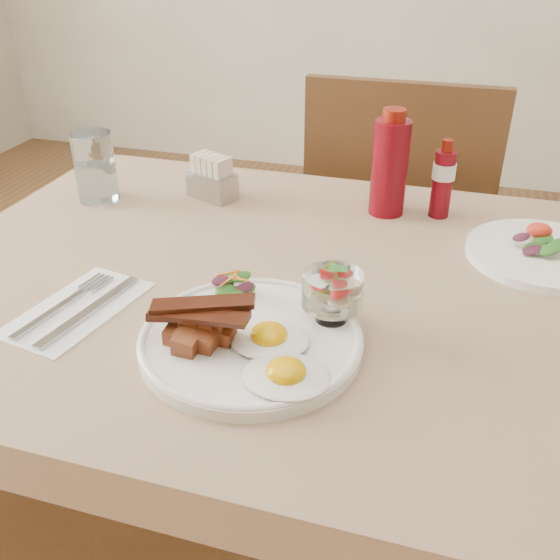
{
  "coord_description": "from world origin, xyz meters",
  "views": [
    {
      "loc": [
        0.12,
        -0.76,
        1.22
      ],
      "look_at": [
        -0.07,
        -0.1,
        0.82
      ],
      "focal_mm": 40.0,
      "sensor_mm": 36.0,
      "label": 1
    }
  ],
  "objects_px": {
    "second_plate": "(557,251)",
    "water_glass": "(96,171)",
    "fruit_cup": "(332,290)",
    "chair_far": "(396,238)",
    "hot_sauce_bottle": "(443,180)",
    "main_plate": "(251,341)",
    "table": "(346,343)",
    "ketchup_bottle": "(390,166)",
    "sugar_caddy": "(212,180)"
  },
  "relations": [
    {
      "from": "main_plate",
      "to": "fruit_cup",
      "type": "xyz_separation_m",
      "value": [
        0.09,
        0.07,
        0.05
      ]
    },
    {
      "from": "second_plate",
      "to": "water_glass",
      "type": "xyz_separation_m",
      "value": [
        -0.81,
        0.01,
        0.04
      ]
    },
    {
      "from": "hot_sauce_bottle",
      "to": "chair_far",
      "type": "bearing_deg",
      "value": 105.79
    },
    {
      "from": "chair_far",
      "to": "hot_sauce_bottle",
      "type": "bearing_deg",
      "value": -74.21
    },
    {
      "from": "table",
      "to": "second_plate",
      "type": "relative_size",
      "value": 5.15
    },
    {
      "from": "sugar_caddy",
      "to": "chair_far",
      "type": "bearing_deg",
      "value": 73.41
    },
    {
      "from": "ketchup_bottle",
      "to": "main_plate",
      "type": "bearing_deg",
      "value": -102.46
    },
    {
      "from": "main_plate",
      "to": "second_plate",
      "type": "height_order",
      "value": "second_plate"
    },
    {
      "from": "main_plate",
      "to": "hot_sauce_bottle",
      "type": "bearing_deg",
      "value": 67.6
    },
    {
      "from": "chair_far",
      "to": "main_plate",
      "type": "xyz_separation_m",
      "value": [
        -0.09,
        -0.83,
        0.24
      ]
    },
    {
      "from": "sugar_caddy",
      "to": "water_glass",
      "type": "relative_size",
      "value": 0.8
    },
    {
      "from": "water_glass",
      "to": "chair_far",
      "type": "bearing_deg",
      "value": 41.46
    },
    {
      "from": "main_plate",
      "to": "hot_sauce_bottle",
      "type": "xyz_separation_m",
      "value": [
        0.19,
        0.47,
        0.06
      ]
    },
    {
      "from": "ketchup_bottle",
      "to": "hot_sauce_bottle",
      "type": "xyz_separation_m",
      "value": [
        0.09,
        0.01,
        -0.02
      ]
    },
    {
      "from": "water_glass",
      "to": "main_plate",
      "type": "bearing_deg",
      "value": -40.18
    },
    {
      "from": "fruit_cup",
      "to": "water_glass",
      "type": "distance_m",
      "value": 0.6
    },
    {
      "from": "ketchup_bottle",
      "to": "hot_sauce_bottle",
      "type": "bearing_deg",
      "value": 7.65
    },
    {
      "from": "second_plate",
      "to": "sugar_caddy",
      "type": "bearing_deg",
      "value": 172.45
    },
    {
      "from": "main_plate",
      "to": "sugar_caddy",
      "type": "height_order",
      "value": "sugar_caddy"
    },
    {
      "from": "ketchup_bottle",
      "to": "sugar_caddy",
      "type": "distance_m",
      "value": 0.33
    },
    {
      "from": "ketchup_bottle",
      "to": "water_glass",
      "type": "distance_m",
      "value": 0.54
    },
    {
      "from": "fruit_cup",
      "to": "water_glass",
      "type": "height_order",
      "value": "water_glass"
    },
    {
      "from": "chair_far",
      "to": "sugar_caddy",
      "type": "relative_size",
      "value": 9.01
    },
    {
      "from": "table",
      "to": "sugar_caddy",
      "type": "relative_size",
      "value": 12.89
    },
    {
      "from": "main_plate",
      "to": "hot_sauce_bottle",
      "type": "relative_size",
      "value": 1.99
    },
    {
      "from": "ketchup_bottle",
      "to": "fruit_cup",
      "type": "bearing_deg",
      "value": -92.03
    },
    {
      "from": "fruit_cup",
      "to": "water_glass",
      "type": "relative_size",
      "value": 0.61
    },
    {
      "from": "fruit_cup",
      "to": "ketchup_bottle",
      "type": "relative_size",
      "value": 0.42
    },
    {
      "from": "main_plate",
      "to": "ketchup_bottle",
      "type": "relative_size",
      "value": 1.49
    },
    {
      "from": "main_plate",
      "to": "sugar_caddy",
      "type": "relative_size",
      "value": 2.71
    },
    {
      "from": "table",
      "to": "ketchup_bottle",
      "type": "height_order",
      "value": "ketchup_bottle"
    },
    {
      "from": "hot_sauce_bottle",
      "to": "sugar_caddy",
      "type": "height_order",
      "value": "hot_sauce_bottle"
    },
    {
      "from": "fruit_cup",
      "to": "sugar_caddy",
      "type": "xyz_separation_m",
      "value": [
        -0.31,
        0.37,
        -0.02
      ]
    },
    {
      "from": "chair_far",
      "to": "hot_sauce_bottle",
      "type": "height_order",
      "value": "chair_far"
    },
    {
      "from": "second_plate",
      "to": "hot_sauce_bottle",
      "type": "height_order",
      "value": "hot_sauce_bottle"
    },
    {
      "from": "fruit_cup",
      "to": "second_plate",
      "type": "height_order",
      "value": "fruit_cup"
    },
    {
      "from": "table",
      "to": "water_glass",
      "type": "distance_m",
      "value": 0.58
    },
    {
      "from": "fruit_cup",
      "to": "hot_sauce_bottle",
      "type": "distance_m",
      "value": 0.42
    },
    {
      "from": "table",
      "to": "chair_far",
      "type": "height_order",
      "value": "chair_far"
    },
    {
      "from": "chair_far",
      "to": "fruit_cup",
      "type": "bearing_deg",
      "value": -90.48
    },
    {
      "from": "table",
      "to": "hot_sauce_bottle",
      "type": "height_order",
      "value": "hot_sauce_bottle"
    },
    {
      "from": "table",
      "to": "sugar_caddy",
      "type": "distance_m",
      "value": 0.44
    },
    {
      "from": "main_plate",
      "to": "hot_sauce_bottle",
      "type": "distance_m",
      "value": 0.51
    },
    {
      "from": "fruit_cup",
      "to": "water_glass",
      "type": "xyz_separation_m",
      "value": [
        -0.52,
        0.3,
        -0.0
      ]
    },
    {
      "from": "chair_far",
      "to": "fruit_cup",
      "type": "distance_m",
      "value": 0.81
    },
    {
      "from": "table",
      "to": "fruit_cup",
      "type": "distance_m",
      "value": 0.18
    },
    {
      "from": "main_plate",
      "to": "water_glass",
      "type": "relative_size",
      "value": 2.18
    },
    {
      "from": "fruit_cup",
      "to": "water_glass",
      "type": "bearing_deg",
      "value": 150.13
    },
    {
      "from": "chair_far",
      "to": "fruit_cup",
      "type": "xyz_separation_m",
      "value": [
        -0.01,
        -0.76,
        0.29
      ]
    },
    {
      "from": "water_glass",
      "to": "table",
      "type": "bearing_deg",
      "value": -20.96
    }
  ]
}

